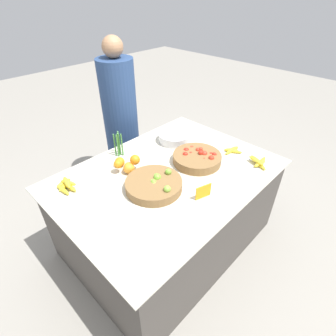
{
  "coord_description": "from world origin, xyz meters",
  "views": [
    {
      "loc": [
        -1.12,
        -1.09,
        1.89
      ],
      "look_at": [
        0.0,
        0.0,
        0.78
      ],
      "focal_mm": 28.0,
      "sensor_mm": 36.0,
      "label": 1
    }
  ],
  "objects_px": {
    "vendor_person": "(121,123)",
    "price_sign": "(203,192)",
    "lime_bowl": "(154,184)",
    "tomato_basket": "(197,158)",
    "metal_bowl": "(175,137)"
  },
  "relations": [
    {
      "from": "tomato_basket",
      "to": "metal_bowl",
      "type": "xyz_separation_m",
      "value": [
        0.12,
        0.35,
        0.0
      ]
    },
    {
      "from": "metal_bowl",
      "to": "vendor_person",
      "type": "relative_size",
      "value": 0.19
    },
    {
      "from": "lime_bowl",
      "to": "price_sign",
      "type": "xyz_separation_m",
      "value": [
        0.16,
        -0.3,
        0.02
      ]
    },
    {
      "from": "tomato_basket",
      "to": "vendor_person",
      "type": "xyz_separation_m",
      "value": [
        0.04,
        1.04,
        -0.07
      ]
    },
    {
      "from": "tomato_basket",
      "to": "price_sign",
      "type": "distance_m",
      "value": 0.42
    },
    {
      "from": "lime_bowl",
      "to": "vendor_person",
      "type": "bearing_deg",
      "value": 63.95
    },
    {
      "from": "tomato_basket",
      "to": "vendor_person",
      "type": "bearing_deg",
      "value": 87.52
    },
    {
      "from": "lime_bowl",
      "to": "metal_bowl",
      "type": "xyz_separation_m",
      "value": [
        0.58,
        0.35,
        0.0
      ]
    },
    {
      "from": "lime_bowl",
      "to": "tomato_basket",
      "type": "bearing_deg",
      "value": -0.73
    },
    {
      "from": "lime_bowl",
      "to": "price_sign",
      "type": "relative_size",
      "value": 3.43
    },
    {
      "from": "price_sign",
      "to": "lime_bowl",
      "type": "bearing_deg",
      "value": 134.99
    },
    {
      "from": "tomato_basket",
      "to": "metal_bowl",
      "type": "distance_m",
      "value": 0.37
    },
    {
      "from": "price_sign",
      "to": "metal_bowl",
      "type": "bearing_deg",
      "value": 73.84
    },
    {
      "from": "vendor_person",
      "to": "price_sign",
      "type": "bearing_deg",
      "value": -104.52
    },
    {
      "from": "metal_bowl",
      "to": "price_sign",
      "type": "xyz_separation_m",
      "value": [
        -0.42,
        -0.65,
        0.01
      ]
    }
  ]
}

